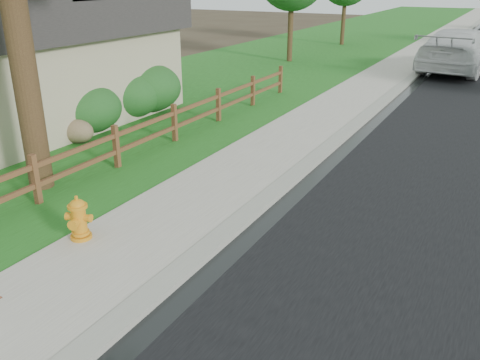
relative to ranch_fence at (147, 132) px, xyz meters
The scene contains 13 objects.
ground 7.37m from the ranch_fence, 60.64° to the right, with size 120.00×120.00×0.00m, color #382C1E.
curb 28.88m from the ranch_fence, 82.04° to the left, with size 0.40×90.00×0.12m, color gray.
wet_gutter 28.94m from the ranch_fence, 81.35° to the left, with size 0.50×90.00×0.00m, color black.
sidewalk 28.73m from the ranch_fence, 84.61° to the left, with size 2.20×90.00×0.10m, color gray.
grass_strip 28.62m from the ranch_fence, 88.40° to the left, with size 1.60×90.00×0.06m, color #1E4E16.
lawn_near 28.94m from the ranch_fence, 98.75° to the left, with size 9.00×90.00×0.04m, color #1E4E16.
ranch_fence is the anchor object (origin of this frame).
fire_hydrant 4.76m from the ranch_fence, 66.41° to the right, with size 0.53×0.43×0.80m.
white_suv 17.98m from the ranch_fence, 71.85° to the left, with size 2.85×7.01×2.03m, color silver.
boulder 2.42m from the ranch_fence, behind, with size 1.01×0.76×0.67m, color brown.
shrub_b 2.99m from the ranch_fence, 164.22° to the left, with size 2.07×2.07×1.45m, color #1C4E1E.
shrub_c 4.02m from the ranch_fence, 136.17° to the left, with size 2.07×2.07×1.49m, color #1C4E1E.
shrub_d 4.63m from the ranch_fence, 128.84° to the left, with size 2.46×2.46×1.68m, color #1C4E1E.
Camera 1 is at (4.46, -3.55, 4.35)m, focal length 38.00 mm.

